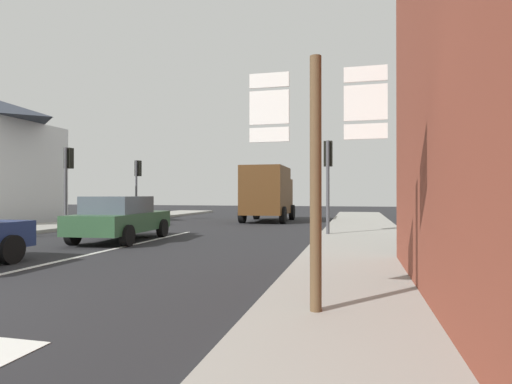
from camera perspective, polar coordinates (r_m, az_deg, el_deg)
name	(u,v)px	position (r m, az deg, el deg)	size (l,w,h in m)	color
ground_plane	(166,237)	(15.14, -12.34, -6.14)	(80.00, 80.00, 0.00)	#232326
sidewalk_right	(366,248)	(11.63, 14.94, -7.56)	(3.04, 44.00, 0.14)	gray
lane_centre_stripe	(98,252)	(11.70, -21.04, -7.82)	(0.16, 12.00, 0.01)	silver
sedan_far	(121,218)	(14.29, -18.23, -3.42)	(2.22, 4.32, 1.47)	#2D5133
delivery_truck	(268,192)	(23.19, 1.66, -0.04)	(2.53, 5.03, 3.05)	#4C2D14
route_sign_post	(316,163)	(5.01, 8.28, 3.94)	(1.66, 0.14, 3.20)	brown
traffic_light_near_right	(328,166)	(14.93, 9.94, 3.56)	(0.30, 0.49, 3.44)	#47474C
traffic_light_near_left	(68,169)	(19.80, -24.59, 2.91)	(0.30, 0.49, 3.57)	#47474C
traffic_light_far_left	(138,176)	(24.70, -16.07, 2.12)	(0.30, 0.49, 3.49)	#47474C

